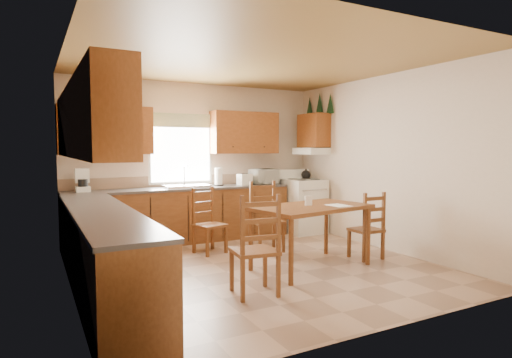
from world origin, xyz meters
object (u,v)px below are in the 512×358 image
stove (304,206)px  dining_table (311,237)px  chair_near_left (254,244)px  chair_far_left (210,221)px  chair_far_right (267,217)px  microwave (264,176)px  chair_near_right (366,225)px

stove → dining_table: 2.36m
stove → chair_near_left: size_ratio=0.90×
stove → chair_far_left: bearing=-162.2°
chair_far_right → stove: bearing=41.6°
microwave → chair_near_left: 3.36m
microwave → dining_table: size_ratio=0.30×
chair_far_right → microwave: bearing=69.1°
stove → chair_far_left: size_ratio=1.00×
microwave → chair_near_right: size_ratio=0.48×
chair_near_right → chair_far_right: (-1.04, 1.04, 0.05)m
stove → chair_far_right: bearing=-143.5°
stove → chair_near_right: (-0.27, -1.98, -0.01)m
stove → chair_far_right: (-1.31, -0.94, 0.04)m
stove → dining_table: (-1.25, -2.00, -0.08)m
chair_near_left → chair_far_right: bearing=-116.1°
chair_near_left → chair_far_right: size_ratio=1.03×
stove → chair_near_right: stove is taller
stove → dining_table: stove is taller
dining_table → chair_near_right: 0.98m
chair_far_left → microwave: bearing=17.2°
microwave → dining_table: bearing=-112.8°
microwave → chair_far_left: microwave is taller
stove → chair_far_left: stove is taller
chair_near_left → chair_far_left: 1.94m
dining_table → chair_far_left: chair_far_left is taller
chair_near_left → chair_far_left: size_ratio=1.12×
microwave → chair_far_left: size_ratio=0.47×
chair_near_left → stove: bearing=-125.6°
microwave → chair_near_right: (0.42, -2.26, -0.58)m
stove → chair_near_left: (-2.39, -2.57, 0.06)m
chair_far_left → chair_near_left: bearing=-113.2°
microwave → chair_far_left: 1.81m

